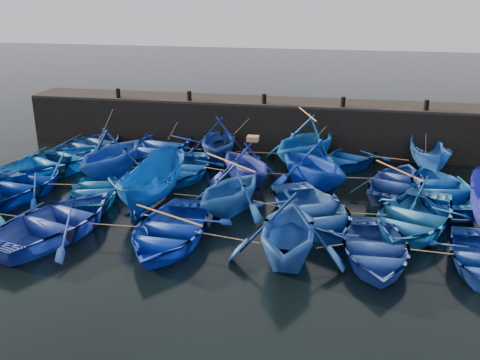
% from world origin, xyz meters
% --- Properties ---
extents(ground, '(120.00, 120.00, 0.00)m').
position_xyz_m(ground, '(0.00, 0.00, 0.00)').
color(ground, black).
rests_on(ground, ground).
extents(quay_wall, '(26.00, 2.50, 2.50)m').
position_xyz_m(quay_wall, '(0.00, 10.50, 1.25)').
color(quay_wall, black).
rests_on(quay_wall, ground).
extents(quay_top, '(26.00, 2.50, 0.12)m').
position_xyz_m(quay_top, '(0.00, 10.50, 2.56)').
color(quay_top, black).
rests_on(quay_top, quay_wall).
extents(bollard_0, '(0.24, 0.24, 0.50)m').
position_xyz_m(bollard_0, '(-8.00, 9.60, 2.87)').
color(bollard_0, black).
rests_on(bollard_0, quay_top).
extents(bollard_1, '(0.24, 0.24, 0.50)m').
position_xyz_m(bollard_1, '(-4.00, 9.60, 2.87)').
color(bollard_1, black).
rests_on(bollard_1, quay_top).
extents(bollard_2, '(0.24, 0.24, 0.50)m').
position_xyz_m(bollard_2, '(0.00, 9.60, 2.87)').
color(bollard_2, black).
rests_on(bollard_2, quay_top).
extents(bollard_3, '(0.24, 0.24, 0.50)m').
position_xyz_m(bollard_3, '(4.00, 9.60, 2.87)').
color(bollard_3, black).
rests_on(bollard_3, quay_top).
extents(bollard_4, '(0.24, 0.24, 0.50)m').
position_xyz_m(bollard_4, '(8.00, 9.60, 2.87)').
color(bollard_4, black).
rests_on(bollard_4, quay_top).
extents(boat_0, '(4.76, 5.81, 1.05)m').
position_xyz_m(boat_0, '(-8.81, 7.46, 0.53)').
color(boat_0, navy).
rests_on(boat_0, ground).
extents(boat_1, '(4.69, 6.17, 1.20)m').
position_xyz_m(boat_1, '(-5.11, 7.87, 0.60)').
color(boat_1, '#11369A').
rests_on(boat_1, ground).
extents(boat_2, '(4.27, 4.77, 2.25)m').
position_xyz_m(boat_2, '(-1.97, 7.65, 1.13)').
color(boat_2, navy).
rests_on(boat_2, ground).
extents(boat_3, '(5.98, 6.25, 2.55)m').
position_xyz_m(boat_3, '(2.37, 7.79, 1.27)').
color(boat_3, '#0D52A4').
rests_on(boat_3, ground).
extents(boat_4, '(4.64, 5.24, 0.90)m').
position_xyz_m(boat_4, '(4.52, 8.16, 0.45)').
color(boat_4, '#0A3D92').
rests_on(boat_4, ground).
extents(boat_5, '(1.86, 4.20, 1.58)m').
position_xyz_m(boat_5, '(8.16, 7.85, 0.79)').
color(boat_5, '#194A9D').
rests_on(boat_5, ground).
extents(boat_6, '(5.80, 6.59, 1.13)m').
position_xyz_m(boat_6, '(-9.15, 4.47, 0.57)').
color(boat_6, blue).
rests_on(boat_6, ground).
extents(boat_7, '(4.74, 5.24, 2.41)m').
position_xyz_m(boat_7, '(-6.15, 4.30, 1.20)').
color(boat_7, '#133C99').
rests_on(boat_7, ground).
extents(boat_8, '(3.22, 4.44, 0.91)m').
position_xyz_m(boat_8, '(-2.93, 4.98, 0.45)').
color(boat_8, '#134EA6').
rests_on(boat_8, ground).
extents(boat_9, '(4.91, 4.99, 1.99)m').
position_xyz_m(boat_9, '(-0.03, 4.69, 1.00)').
color(boat_9, '#2131A1').
rests_on(boat_9, ground).
extents(boat_10, '(5.66, 5.69, 2.27)m').
position_xyz_m(boat_10, '(2.88, 4.76, 1.14)').
color(boat_10, '#0B33C9').
rests_on(boat_10, ground).
extents(boat_11, '(4.55, 5.41, 0.96)m').
position_xyz_m(boat_11, '(6.52, 4.90, 0.48)').
color(boat_11, navy).
rests_on(boat_11, ground).
extents(boat_12, '(4.42, 5.61, 1.05)m').
position_xyz_m(boat_12, '(8.22, 4.27, 0.53)').
color(boat_12, '#0B46A6').
rests_on(boat_12, ground).
extents(boat_13, '(4.11, 5.37, 1.04)m').
position_xyz_m(boat_13, '(-8.94, 1.55, 0.52)').
color(boat_13, navy).
rests_on(boat_13, ground).
extents(boat_14, '(4.27, 5.05, 0.89)m').
position_xyz_m(boat_14, '(-5.77, 1.71, 0.45)').
color(boat_14, '#105897').
rests_on(boat_14, ground).
extents(boat_15, '(2.09, 4.91, 1.86)m').
position_xyz_m(boat_15, '(-3.24, 1.52, 0.93)').
color(boat_15, navy).
rests_on(boat_15, ground).
extents(boat_16, '(4.50, 4.80, 2.02)m').
position_xyz_m(boat_16, '(-0.04, 1.43, 1.01)').
color(boat_16, blue).
rests_on(boat_16, ground).
extents(boat_17, '(5.73, 6.42, 1.10)m').
position_xyz_m(boat_17, '(3.16, 0.89, 0.55)').
color(boat_17, '#1E4991').
rests_on(boat_17, ground).
extents(boat_18, '(5.43, 6.33, 1.11)m').
position_xyz_m(boat_18, '(6.74, 1.03, 0.55)').
color(boat_18, '#1B60A0').
rests_on(boat_18, ground).
extents(boat_21, '(5.23, 6.28, 1.12)m').
position_xyz_m(boat_21, '(-5.59, -1.77, 0.56)').
color(boat_21, '#213A9B').
rests_on(boat_21, ground).
extents(boat_22, '(3.80, 5.20, 1.06)m').
position_xyz_m(boat_22, '(-1.49, -1.68, 0.53)').
color(boat_22, '#0E32B5').
rests_on(boat_22, ground).
extents(boat_23, '(3.92, 4.50, 2.30)m').
position_xyz_m(boat_23, '(2.59, -2.10, 1.15)').
color(boat_23, '#1F4FA7').
rests_on(boat_23, ground).
extents(boat_24, '(3.44, 4.67, 0.94)m').
position_xyz_m(boat_24, '(5.33, -1.61, 0.47)').
color(boat_24, '#2A4AA0').
rests_on(boat_24, ground).
extents(wooden_crate, '(0.49, 0.46, 0.22)m').
position_xyz_m(wooden_crate, '(0.27, 4.69, 2.10)').
color(wooden_crate, olive).
rests_on(wooden_crate, boat_9).
extents(mooring_ropes, '(17.47, 11.65, 2.10)m').
position_xyz_m(mooring_ropes, '(-0.17, 4.86, 0.87)').
color(mooring_ropes, tan).
rests_on(mooring_ropes, ground).
extents(loose_oars, '(10.26, 11.56, 1.65)m').
position_xyz_m(loose_oars, '(1.84, 3.11, 1.68)').
color(loose_oars, '#99724C').
rests_on(loose_oars, ground).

